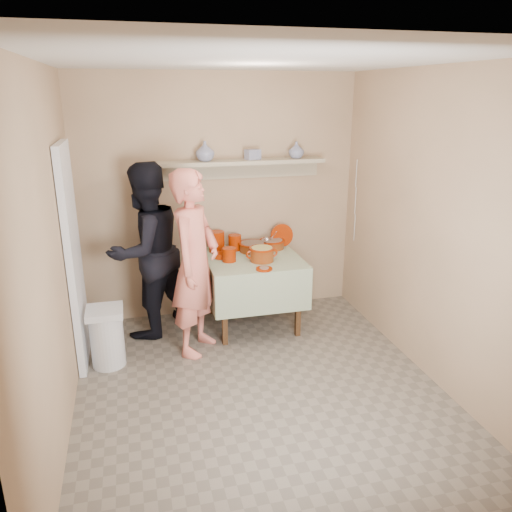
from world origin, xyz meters
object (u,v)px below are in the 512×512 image
object	(u,v)px
person_cook	(195,264)
trash_bin	(107,337)
serving_table	(253,268)
person_helper	(146,251)
cazuela_rice	(262,253)

from	to	relation	value
person_cook	trash_bin	distance (m)	1.03
person_cook	trash_bin	size ratio (longest dim) A/B	3.14
serving_table	person_cook	bearing A→B (deg)	-148.31
person_helper	person_cook	bearing A→B (deg)	94.80
person_helper	serving_table	xyz separation A→B (m)	(1.07, -0.08, -0.24)
serving_table	cazuela_rice	size ratio (longest dim) A/B	2.95
person_cook	trash_bin	xyz separation A→B (m)	(-0.84, -0.10, -0.60)
cazuela_rice	person_helper	bearing A→B (deg)	168.55
person_helper	trash_bin	distance (m)	0.94
serving_table	person_helper	bearing A→B (deg)	175.50
cazuela_rice	trash_bin	distance (m)	1.69
person_cook	cazuela_rice	xyz separation A→B (m)	(0.71, 0.26, -0.03)
person_cook	serving_table	xyz separation A→B (m)	(0.65, 0.40, -0.24)
person_cook	trash_bin	world-z (taller)	person_cook
person_helper	serving_table	distance (m)	1.10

